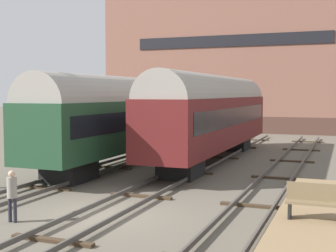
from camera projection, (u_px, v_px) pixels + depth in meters
The scene contains 9 objects.
ground_plane at pixel (104, 216), 15.80m from camera, with size 200.00×200.00×0.00m, color #60594C.
track_middle at pixel (104, 212), 15.79m from camera, with size 2.60×60.00×0.26m.
track_right at pixel (238, 225), 14.16m from camera, with size 2.60×60.00×0.26m.
train_car_green at pixel (119, 115), 26.67m from camera, with size 2.93×15.89×5.09m.
train_car_maroon at pixel (214, 112), 28.44m from camera, with size 2.90×18.41×5.23m.
station_platform at pixel (327, 222), 11.90m from camera, with size 2.58×11.25×0.95m.
bench at pixel (314, 200), 11.79m from camera, with size 1.40×0.40×0.91m.
person_worker at pixel (12, 191), 14.94m from camera, with size 0.32×0.32×1.68m.
warehouse_building at pixel (241, 53), 53.33m from camera, with size 29.09×10.76×17.35m.
Camera 1 is at (7.58, -13.75, 4.14)m, focal length 50.00 mm.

